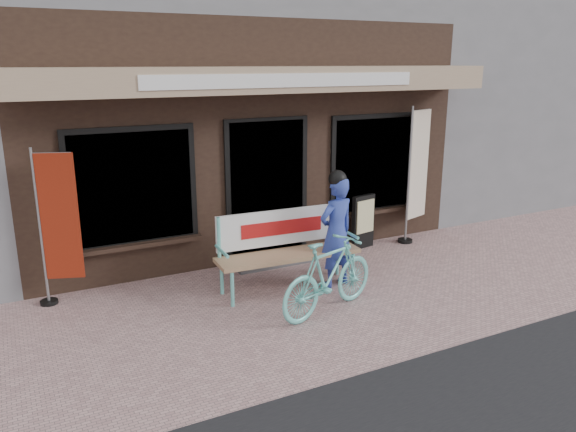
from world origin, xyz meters
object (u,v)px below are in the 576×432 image
bench (285,243)px  nobori_red (57,225)px  nobori_cream (417,172)px  bicycle (329,276)px  menu_stand (363,221)px  person (336,230)px

bench → nobori_red: nobori_red is taller
bench → nobori_cream: size_ratio=0.86×
bench → bicycle: size_ratio=1.27×
bench → nobori_cream: 3.12m
menu_stand → bicycle: bearing=-145.0°
nobori_red → nobori_cream: (5.70, 0.07, 0.15)m
nobori_red → menu_stand: 4.69m
person → nobori_cream: 2.59m
bicycle → menu_stand: (1.79, 1.86, -0.01)m
bench → nobori_red: 2.91m
person → bicycle: bearing=-138.3°
person → nobori_cream: nobori_cream is taller
person → bicycle: size_ratio=1.03×
menu_stand → nobori_cream: bearing=-12.1°
nobori_red → nobori_cream: 5.70m
person → bicycle: (-0.54, -0.71, -0.32)m
bench → nobori_cream: bearing=19.9°
bicycle → nobori_red: 3.41m
bench → bicycle: bench is taller
nobori_red → menu_stand: (4.65, 0.09, -0.58)m
bench → nobori_cream: (2.94, 0.88, 0.56)m
person → nobori_cream: size_ratio=0.70×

